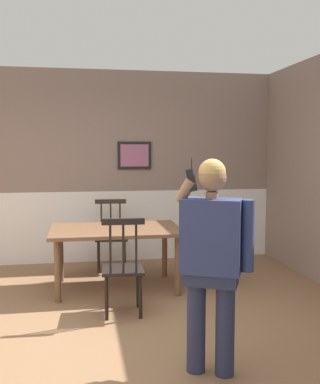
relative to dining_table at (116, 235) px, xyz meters
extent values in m
plane|color=#846042|center=(-0.25, -1.41, -0.64)|extent=(6.21, 6.21, 0.00)
cube|color=gray|center=(-0.25, 1.41, 1.28)|extent=(5.54, 0.12, 1.76)
cube|color=white|center=(-0.25, 1.42, -0.12)|extent=(5.54, 0.14, 1.04)
cube|color=white|center=(-0.25, 1.39, 0.40)|extent=(5.54, 0.05, 0.06)
cube|color=black|center=(0.38, 1.34, 0.93)|extent=(0.49, 0.03, 0.40)
cube|color=#9E5A7F|center=(0.38, 1.32, 0.93)|extent=(0.41, 0.01, 0.32)
cube|color=brown|center=(0.00, 0.00, 0.07)|extent=(1.53, 1.00, 0.04)
cylinder|color=brown|center=(-0.66, -0.40, -0.30)|extent=(0.07, 0.07, 0.69)
cylinder|color=brown|center=(0.66, -0.40, -0.30)|extent=(0.07, 0.07, 0.69)
cylinder|color=brown|center=(-0.66, 0.40, -0.30)|extent=(0.07, 0.07, 0.69)
cylinder|color=brown|center=(0.66, 0.40, -0.30)|extent=(0.07, 0.07, 0.69)
cube|color=black|center=(0.00, -0.85, -0.19)|extent=(0.43, 0.43, 0.03)
cube|color=black|center=(-0.01, -1.04, 0.33)|extent=(0.41, 0.06, 0.06)
cylinder|color=black|center=(-0.13, -1.03, 0.09)|extent=(0.02, 0.02, 0.53)
cylinder|color=black|center=(-0.01, -1.04, 0.09)|extent=(0.02, 0.02, 0.53)
cylinder|color=black|center=(0.12, -1.04, 0.09)|extent=(0.02, 0.02, 0.53)
cylinder|color=black|center=(-0.16, -0.68, -0.42)|extent=(0.04, 0.04, 0.44)
cylinder|color=black|center=(0.17, -0.69, -0.42)|extent=(0.04, 0.04, 0.44)
cylinder|color=black|center=(-0.17, -1.01, -0.42)|extent=(0.04, 0.04, 0.44)
cylinder|color=black|center=(0.16, -1.02, -0.42)|extent=(0.04, 0.04, 0.44)
cube|color=#2D2319|center=(0.00, 0.85, -0.19)|extent=(0.45, 0.45, 0.03)
cube|color=#2D2319|center=(0.01, 1.05, 0.28)|extent=(0.44, 0.06, 0.06)
cylinder|color=#2D2319|center=(0.14, 1.04, 0.07)|extent=(0.02, 0.02, 0.49)
cylinder|color=#2D2319|center=(0.01, 1.05, 0.07)|extent=(0.02, 0.02, 0.49)
cylinder|color=#2D2319|center=(-0.12, 1.05, 0.07)|extent=(0.02, 0.02, 0.49)
cylinder|color=#2D2319|center=(0.16, 0.67, -0.42)|extent=(0.04, 0.04, 0.43)
cylinder|color=#2D2319|center=(-0.18, 0.68, -0.42)|extent=(0.04, 0.04, 0.43)
cylinder|color=#2D2319|center=(0.18, 1.02, -0.42)|extent=(0.04, 0.04, 0.43)
cylinder|color=#2D2319|center=(-0.17, 1.03, -0.42)|extent=(0.04, 0.04, 0.43)
cube|color=#513823|center=(1.11, 0.00, -0.20)|extent=(0.50, 0.50, 0.03)
cube|color=#513823|center=(1.33, 0.02, 0.29)|extent=(0.07, 0.47, 0.06)
cylinder|color=#513823|center=(1.34, -0.12, 0.07)|extent=(0.02, 0.02, 0.51)
cylinder|color=#513823|center=(1.33, 0.02, 0.07)|extent=(0.02, 0.02, 0.51)
cylinder|color=#513823|center=(1.32, 0.16, 0.07)|extent=(0.02, 0.02, 0.51)
cylinder|color=#513823|center=(0.94, -0.20, -0.43)|extent=(0.04, 0.04, 0.42)
cylinder|color=#513823|center=(0.91, 0.18, -0.43)|extent=(0.04, 0.04, 0.42)
cylinder|color=#513823|center=(1.31, -0.17, -0.43)|extent=(0.04, 0.04, 0.42)
cylinder|color=#513823|center=(1.29, 0.20, -0.43)|extent=(0.04, 0.04, 0.42)
cylinder|color=#282E49|center=(0.62, -2.24, -0.26)|extent=(0.14, 0.14, 0.76)
cylinder|color=#282E49|center=(0.43, -2.15, -0.26)|extent=(0.14, 0.14, 0.76)
cube|color=#282E49|center=(0.53, -2.19, 0.09)|extent=(0.44, 0.36, 0.12)
cube|color=navy|center=(0.53, -2.19, 0.39)|extent=(0.49, 0.40, 0.54)
cylinder|color=navy|center=(0.76, -2.30, 0.41)|extent=(0.09, 0.09, 0.51)
cylinder|color=#936B4C|center=(0.35, -2.12, 0.72)|extent=(0.18, 0.17, 0.20)
cylinder|color=#936B4C|center=(0.53, -2.19, 0.69)|extent=(0.09, 0.09, 0.05)
sphere|color=#936B4C|center=(0.53, -2.19, 0.82)|extent=(0.21, 0.21, 0.21)
sphere|color=tan|center=(0.53, -2.19, 0.85)|extent=(0.20, 0.20, 0.20)
cube|color=black|center=(0.38, -2.16, 0.79)|extent=(0.09, 0.07, 0.17)
cylinder|color=black|center=(0.38, -2.16, 0.91)|extent=(0.01, 0.01, 0.08)
camera|label=1|loc=(-0.40, -5.31, 1.02)|focal=42.47mm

